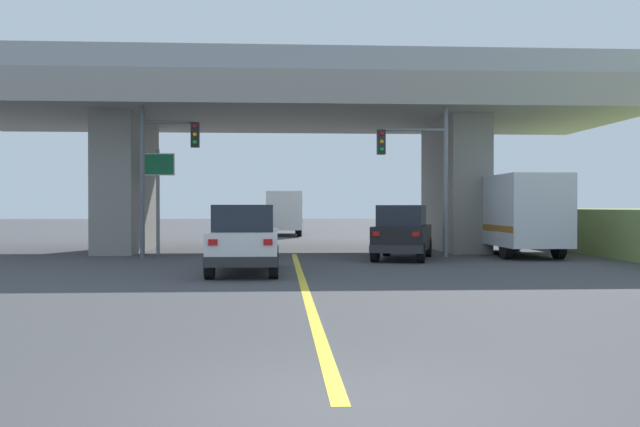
{
  "coord_description": "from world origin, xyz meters",
  "views": [
    {
      "loc": [
        -0.6,
        -6.76,
        1.97
      ],
      "look_at": [
        0.84,
        17.82,
        1.72
      ],
      "focal_mm": 38.91,
      "sensor_mm": 36.0,
      "label": 1
    }
  ],
  "objects": [
    {
      "name": "ground",
      "position": [
        0.0,
        24.35,
        0.0
      ],
      "size": [
        160.0,
        160.0,
        0.0
      ],
      "primitive_type": "plane",
      "color": "#424244"
    },
    {
      "name": "overpass_bridge",
      "position": [
        0.0,
        24.35,
        5.67
      ],
      "size": [
        29.59,
        10.65,
        8.01
      ],
      "color": "gray",
      "rests_on": "ground"
    },
    {
      "name": "lane_divider_stripe",
      "position": [
        0.0,
        10.96,
        0.0
      ],
      "size": [
        0.2,
        21.92,
        0.01
      ],
      "primitive_type": "cube",
      "color": "yellow",
      "rests_on": "ground"
    },
    {
      "name": "suv_lead",
      "position": [
        -1.63,
        13.84,
        1.02
      ],
      "size": [
        1.99,
        4.76,
        2.02
      ],
      "color": "silver",
      "rests_on": "ground"
    },
    {
      "name": "suv_crossing",
      "position": [
        3.97,
        18.77,
        1.01
      ],
      "size": [
        2.99,
        4.65,
        2.02
      ],
      "rotation": [
        0.0,
        0.0,
        -0.29
      ],
      "color": "black",
      "rests_on": "ground"
    },
    {
      "name": "box_truck",
      "position": [
        8.88,
        20.63,
        1.67
      ],
      "size": [
        2.33,
        7.05,
        3.19
      ],
      "color": "navy",
      "rests_on": "ground"
    },
    {
      "name": "traffic_signal_nearside",
      "position": [
        4.95,
        19.73,
        3.58
      ],
      "size": [
        2.77,
        0.36,
        5.79
      ],
      "color": "slate",
      "rests_on": "ground"
    },
    {
      "name": "traffic_signal_farside",
      "position": [
        -5.14,
        20.01,
        3.67
      ],
      "size": [
        2.26,
        0.36,
        5.87
      ],
      "color": "#56595E",
      "rests_on": "ground"
    },
    {
      "name": "highway_sign",
      "position": [
        -5.53,
        21.67,
        3.08
      ],
      "size": [
        1.37,
        0.17,
        4.29
      ],
      "color": "slate",
      "rests_on": "ground"
    },
    {
      "name": "semi_truck_distant",
      "position": [
        -0.3,
        40.52,
        1.57
      ],
      "size": [
        2.33,
        6.98,
        2.96
      ],
      "color": "navy",
      "rests_on": "ground"
    }
  ]
}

